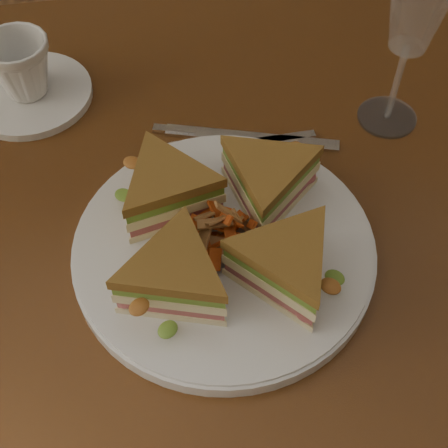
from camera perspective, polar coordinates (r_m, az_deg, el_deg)
name	(u,v)px	position (r m, az deg, el deg)	size (l,w,h in m)	color
ground	(213,434)	(1.33, -1.03, -18.66)	(6.00, 6.00, 0.00)	brown
table	(205,256)	(0.74, -1.75, -2.97)	(1.20, 0.80, 0.75)	#3B1F0D
plate	(224,249)	(0.62, 0.00, -2.32)	(0.30, 0.30, 0.02)	silver
sandwich_wedges	(224,227)	(0.59, 0.00, -0.29)	(0.27, 0.27, 0.06)	#FEF0BB
crisps_mound	(224,230)	(0.59, 0.00, -0.52)	(0.09, 0.09, 0.05)	#DB561C
spoon	(198,150)	(0.71, -2.42, 6.77)	(0.18, 0.03, 0.01)	silver
knife	(239,137)	(0.72, 1.38, 7.93)	(0.21, 0.08, 0.00)	silver
wine_glass	(419,6)	(0.68, 17.38, 18.52)	(0.08, 0.08, 0.21)	white
saucer	(30,94)	(0.81, -17.33, 11.26)	(0.15, 0.15, 0.01)	silver
coffee_cup	(21,67)	(0.78, -18.07, 13.47)	(0.08, 0.08, 0.07)	silver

